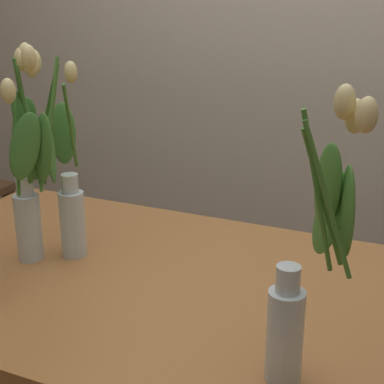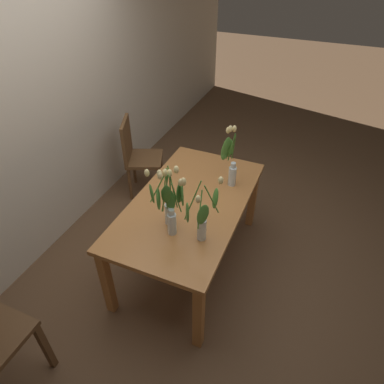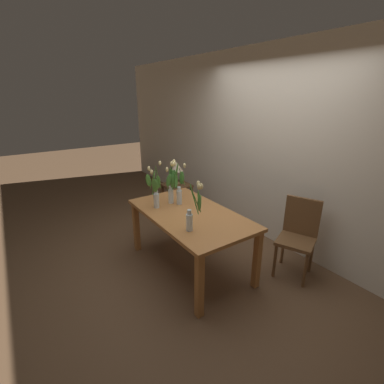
% 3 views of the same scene
% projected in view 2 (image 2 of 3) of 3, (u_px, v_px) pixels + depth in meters
% --- Properties ---
extents(ground_plane, '(18.00, 18.00, 0.00)m').
position_uv_depth(ground_plane, '(190.00, 260.00, 3.30)').
color(ground_plane, brown).
extents(room_wall_rear, '(9.00, 0.10, 2.70)m').
position_uv_depth(room_wall_rear, '(37.00, 105.00, 2.92)').
color(room_wall_rear, beige).
rests_on(room_wall_rear, ground).
extents(dining_table, '(1.60, 0.90, 0.74)m').
position_uv_depth(dining_table, '(189.00, 210.00, 2.90)').
color(dining_table, '#B7753D').
rests_on(dining_table, ground).
extents(tulip_vase_0, '(0.18, 0.26, 0.57)m').
position_uv_depth(tulip_vase_0, '(168.00, 202.00, 2.47)').
color(tulip_vase_0, silver).
rests_on(tulip_vase_0, dining_table).
extents(tulip_vase_1, '(0.29, 0.23, 0.56)m').
position_uv_depth(tulip_vase_1, '(202.00, 219.00, 2.37)').
color(tulip_vase_1, silver).
rests_on(tulip_vase_1, dining_table).
extents(tulip_vase_2, '(0.15, 0.17, 0.54)m').
position_uv_depth(tulip_vase_2, '(230.00, 162.00, 2.94)').
color(tulip_vase_2, silver).
rests_on(tulip_vase_2, dining_table).
extents(tulip_vase_3, '(0.21, 0.20, 0.56)m').
position_uv_depth(tulip_vase_3, '(171.00, 211.00, 2.43)').
color(tulip_vase_3, silver).
rests_on(tulip_vase_3, dining_table).
extents(dining_chair, '(0.52, 0.52, 0.93)m').
position_uv_depth(dining_chair, '(137.00, 154.00, 3.87)').
color(dining_chair, brown).
rests_on(dining_chair, ground).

